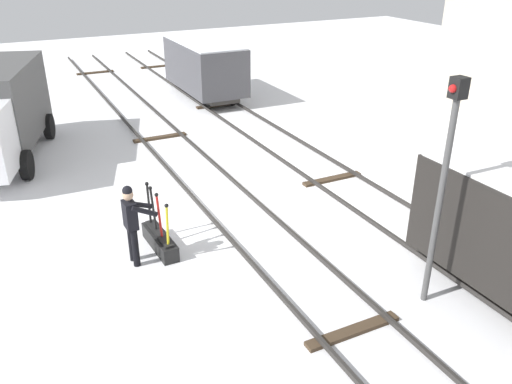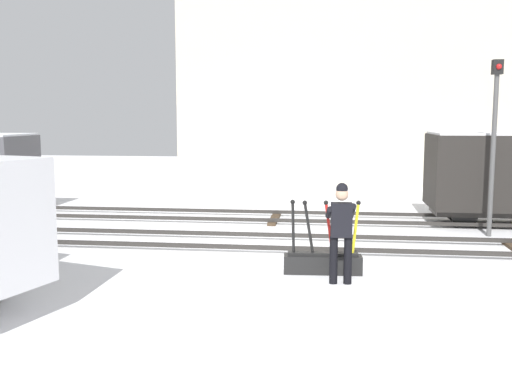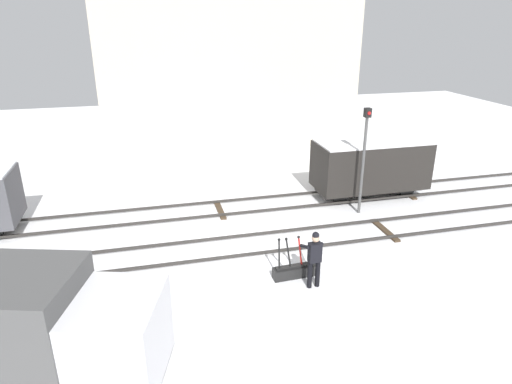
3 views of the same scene
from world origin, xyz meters
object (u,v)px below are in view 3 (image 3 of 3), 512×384
(switch_lever_frame, at_px, (296,270))
(signal_post, at_px, (364,152))
(delivery_truck, at_px, (5,328))
(rail_worker, at_px, (314,256))
(freight_car_back_track, at_px, (370,165))

(switch_lever_frame, height_order, signal_post, signal_post)
(switch_lever_frame, height_order, delivery_truck, delivery_truck)
(rail_worker, distance_m, freight_car_back_track, 8.22)
(switch_lever_frame, distance_m, freight_car_back_track, 8.03)
(switch_lever_frame, bearing_deg, freight_car_back_track, 43.58)
(signal_post, bearing_deg, delivery_truck, -148.97)
(switch_lever_frame, xyz_separation_m, rail_worker, (0.33, -0.65, 0.82))
(delivery_truck, xyz_separation_m, signal_post, (11.72, 7.05, 1.02))
(freight_car_back_track, bearing_deg, delivery_truck, -145.96)
(freight_car_back_track, bearing_deg, signal_post, -127.09)
(rail_worker, bearing_deg, freight_car_back_track, 48.38)
(rail_worker, bearing_deg, switch_lever_frame, 114.02)
(rail_worker, height_order, freight_car_back_track, freight_car_back_track)
(rail_worker, distance_m, delivery_truck, 8.18)
(rail_worker, xyz_separation_m, signal_post, (3.88, 4.76, 1.61))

